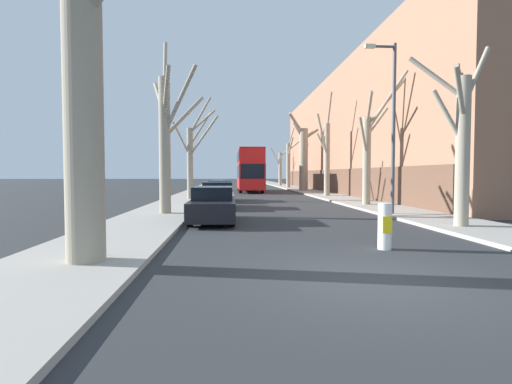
# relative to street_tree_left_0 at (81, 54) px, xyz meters

# --- Properties ---
(ground_plane) EXTENTS (300.00, 300.00, 0.00)m
(ground_plane) POSITION_rel_street_tree_left_0_xyz_m (5.35, -1.28, -4.18)
(ground_plane) COLOR #2B2D30
(sidewalk_left) EXTENTS (3.00, 120.00, 0.12)m
(sidewalk_left) POSITION_rel_street_tree_left_0_xyz_m (-0.33, 48.72, -4.12)
(sidewalk_left) COLOR #A39E93
(sidewalk_left) RESTS_ON ground
(sidewalk_right) EXTENTS (3.00, 120.00, 0.12)m
(sidewalk_right) POSITION_rel_street_tree_left_0_xyz_m (11.04, 48.72, -4.12)
(sidewalk_right) COLOR #A39E93
(sidewalk_right) RESTS_ON ground
(building_facade_right) EXTENTS (10.08, 48.19, 11.43)m
(building_facade_right) POSITION_rel_street_tree_left_0_xyz_m (17.53, 31.34, 1.52)
(building_facade_right) COLOR #93664C
(building_facade_right) RESTS_ON ground
(street_tree_left_0) EXTENTS (4.93, 2.52, 8.70)m
(street_tree_left_0) POSITION_rel_street_tree_left_0_xyz_m (0.00, 0.00, 0.00)
(street_tree_left_0) COLOR gray
(street_tree_left_0) RESTS_ON ground
(street_tree_left_1) EXTENTS (2.48, 3.69, 8.21)m
(street_tree_left_1) POSITION_rel_street_tree_left_0_xyz_m (0.05, 10.03, -0.56)
(street_tree_left_1) COLOR gray
(street_tree_left_1) RESTS_ON ground
(street_tree_left_2) EXTENTS (3.26, 3.38, 7.06)m
(street_tree_left_2) POSITION_rel_street_tree_left_0_xyz_m (0.24, 20.16, -0.98)
(street_tree_left_2) COLOR gray
(street_tree_left_2) RESTS_ON ground
(street_tree_right_0) EXTENTS (2.70, 2.23, 6.16)m
(street_tree_right_0) POSITION_rel_street_tree_left_0_xyz_m (10.56, 4.81, -1.24)
(street_tree_right_0) COLOR gray
(street_tree_right_0) RESTS_ON ground
(street_tree_right_1) EXTENTS (2.81, 2.66, 7.34)m
(street_tree_right_1) POSITION_rel_street_tree_left_0_xyz_m (10.80, 14.23, -0.93)
(street_tree_right_1) COLOR gray
(street_tree_right_1) RESTS_ON ground
(street_tree_right_2) EXTENTS (1.45, 1.78, 8.21)m
(street_tree_right_2) POSITION_rel_street_tree_left_0_xyz_m (10.65, 23.67, -0.85)
(street_tree_right_2) COLOR gray
(street_tree_right_2) RESTS_ON ground
(street_tree_right_3) EXTENTS (3.47, 1.44, 8.23)m
(street_tree_right_3) POSITION_rel_street_tree_left_0_xyz_m (10.63, 33.79, -0.49)
(street_tree_right_3) COLOR gray
(street_tree_right_3) RESTS_ON ground
(street_tree_right_4) EXTENTS (1.71, 3.22, 7.95)m
(street_tree_right_4) POSITION_rel_street_tree_left_0_xyz_m (10.50, 43.28, -0.85)
(street_tree_right_4) COLOR gray
(street_tree_right_4) RESTS_ON ground
(street_tree_right_5) EXTENTS (3.08, 2.25, 5.90)m
(street_tree_right_5) POSITION_rel_street_tree_left_0_xyz_m (10.57, 52.79, -1.33)
(street_tree_right_5) COLOR gray
(street_tree_right_5) RESTS_ON ground
(double_decker_bus) EXTENTS (2.50, 10.36, 4.38)m
(double_decker_bus) POSITION_rel_street_tree_left_0_xyz_m (4.97, 33.82, -1.70)
(double_decker_bus) COLOR red
(double_decker_bus) RESTS_ON ground
(parked_car_0) EXTENTS (1.71, 4.34, 1.37)m
(parked_car_0) POSITION_rel_street_tree_left_0_xyz_m (2.20, 7.42, -3.53)
(parked_car_0) COLOR black
(parked_car_0) RESTS_ON ground
(parked_car_1) EXTENTS (1.77, 4.13, 1.42)m
(parked_car_1) POSITION_rel_street_tree_left_0_xyz_m (2.20, 13.80, -3.51)
(parked_car_1) COLOR #9EA3AD
(parked_car_1) RESTS_ON ground
(parked_car_2) EXTENTS (1.77, 4.40, 1.42)m
(parked_car_2) POSITION_rel_street_tree_left_0_xyz_m (2.20, 19.31, -3.51)
(parked_car_2) COLOR #4C5156
(parked_car_2) RESTS_ON ground
(lamp_post) EXTENTS (1.40, 0.20, 7.50)m
(lamp_post) POSITION_rel_street_tree_left_0_xyz_m (9.89, 9.02, 0.03)
(lamp_post) COLOR #4C4F54
(lamp_post) RESTS_ON ground
(traffic_bollard) EXTENTS (0.33, 0.34, 1.14)m
(traffic_bollard) POSITION_rel_street_tree_left_0_xyz_m (6.66, 1.50, -3.61)
(traffic_bollard) COLOR white
(traffic_bollard) RESTS_ON ground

